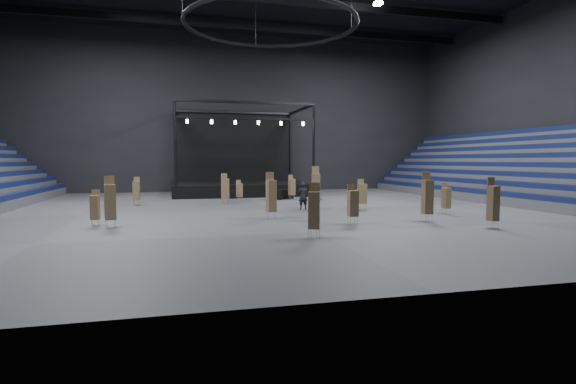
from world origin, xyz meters
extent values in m
plane|color=#434345|center=(0.00, 0.00, 0.00)|extent=(50.00, 50.00, 0.00)
cube|color=black|center=(0.00, 21.00, 9.00)|extent=(50.00, 0.20, 18.00)
cube|color=black|center=(25.00, 0.00, 9.00)|extent=(0.20, 42.00, 18.00)
cube|color=#47484A|center=(21.40, 0.00, 0.38)|extent=(7.20, 40.00, 0.75)
cube|color=black|center=(18.12, 0.00, 0.95)|extent=(0.59, 40.00, 0.40)
cube|color=#47484A|center=(21.85, 0.00, 0.75)|extent=(6.30, 40.00, 1.50)
cube|color=black|center=(19.02, 0.00, 1.70)|extent=(0.59, 40.00, 0.40)
cube|color=#47484A|center=(22.30, 0.00, 1.12)|extent=(5.40, 40.00, 2.25)
cube|color=black|center=(19.91, 0.00, 2.45)|extent=(0.59, 40.00, 0.40)
cube|color=#47484A|center=(22.75, 0.00, 1.50)|extent=(4.50, 40.00, 3.00)
cube|color=black|center=(20.82, 0.00, 3.20)|extent=(0.59, 40.00, 0.40)
cube|color=#47484A|center=(23.20, 0.00, 1.88)|extent=(3.60, 40.00, 3.75)
cube|color=black|center=(21.71, 0.00, 3.95)|extent=(0.59, 40.00, 0.40)
cube|color=#47484A|center=(23.65, 0.00, 2.25)|extent=(2.70, 40.00, 4.50)
cube|color=black|center=(22.61, 0.00, 4.70)|extent=(0.59, 40.00, 0.40)
cube|color=#47484A|center=(24.10, 0.00, 2.62)|extent=(1.80, 40.00, 5.25)
cube|color=black|center=(23.52, 0.00, 5.45)|extent=(0.59, 40.00, 0.40)
cube|color=#47484A|center=(24.55, 0.00, 3.00)|extent=(0.90, 40.00, 6.00)
cube|color=black|center=(24.41, 0.00, 6.20)|extent=(0.59, 40.00, 0.40)
cube|color=black|center=(0.00, 15.50, 0.60)|extent=(14.00, 10.00, 1.20)
cube|color=black|center=(0.00, 20.30, 5.20)|extent=(13.30, 0.30, 8.00)
cylinder|color=black|center=(-6.60, 10.90, 5.10)|extent=(0.24, 0.24, 7.80)
cylinder|color=black|center=(-6.60, 20.10, 5.10)|extent=(0.24, 0.24, 7.80)
cylinder|color=black|center=(6.60, 10.90, 5.10)|extent=(0.24, 0.24, 7.80)
cylinder|color=black|center=(6.60, 20.10, 5.10)|extent=(0.24, 0.24, 7.80)
cube|color=black|center=(0.00, 10.90, 9.00)|extent=(13.40, 0.25, 0.25)
cube|color=black|center=(0.00, 20.10, 9.00)|extent=(13.40, 0.25, 0.25)
cube|color=black|center=(0.00, 10.90, 7.50)|extent=(13.40, 0.20, 0.20)
cylinder|color=white|center=(-5.50, 10.90, 7.10)|extent=(0.24, 0.24, 0.35)
cylinder|color=white|center=(-3.30, 10.90, 7.10)|extent=(0.24, 0.24, 0.35)
cylinder|color=white|center=(-1.10, 10.90, 7.10)|extent=(0.24, 0.24, 0.35)
cylinder|color=white|center=(1.10, 10.90, 7.10)|extent=(0.24, 0.24, 0.35)
cylinder|color=white|center=(3.30, 10.90, 7.10)|extent=(0.24, 0.24, 0.35)
cylinder|color=white|center=(5.50, 10.90, 7.10)|extent=(0.24, 0.24, 0.35)
torus|color=black|center=(0.00, 0.00, 13.00)|extent=(12.30, 12.30, 0.30)
cylinder|color=black|center=(0.00, 6.00, 15.50)|extent=(0.04, 0.04, 5.00)
cube|color=black|center=(0.00, 15.00, 17.20)|extent=(49.00, 0.35, 0.70)
cube|color=white|center=(10.00, 4.00, 16.60)|extent=(0.60, 0.60, 0.25)
cube|color=black|center=(-1.61, 10.29, 0.38)|extent=(1.26, 0.88, 0.76)
cube|color=black|center=(2.03, 8.16, 0.44)|extent=(1.49, 1.12, 0.89)
cube|color=black|center=(3.26, 8.82, 0.45)|extent=(1.49, 1.13, 0.89)
cylinder|color=silver|center=(3.38, 7.63, 0.21)|extent=(0.03, 0.03, 0.41)
cylinder|color=silver|center=(3.38, 8.02, 0.21)|extent=(0.03, 0.03, 0.41)
cylinder|color=silver|center=(3.77, 7.63, 0.21)|extent=(0.03, 0.03, 0.41)
cylinder|color=silver|center=(3.77, 8.02, 0.21)|extent=(0.03, 0.03, 0.41)
cube|color=#886A4B|center=(3.57, 7.83, 1.15)|extent=(0.61, 0.61, 1.48)
cube|color=#886A4B|center=(3.51, 8.03, 1.84)|extent=(0.47, 0.19, 0.81)
cylinder|color=silver|center=(-10.19, -6.78, 0.22)|extent=(0.03, 0.03, 0.45)
cylinder|color=silver|center=(-10.19, -6.35, 0.22)|extent=(0.03, 0.03, 0.45)
cylinder|color=silver|center=(-9.76, -6.78, 0.22)|extent=(0.03, 0.03, 0.45)
cylinder|color=silver|center=(-9.76, -6.35, 0.22)|extent=(0.03, 0.03, 0.45)
cube|color=#886A4B|center=(-9.97, -6.57, 1.36)|extent=(0.64, 0.64, 1.83)
cube|color=#886A4B|center=(-10.02, -6.35, 2.22)|extent=(0.52, 0.18, 1.01)
cylinder|color=silver|center=(7.26, -8.47, 0.22)|extent=(0.03, 0.03, 0.44)
cylinder|color=silver|center=(7.26, -8.05, 0.22)|extent=(0.03, 0.03, 0.44)
cylinder|color=silver|center=(7.68, -8.47, 0.22)|extent=(0.03, 0.03, 0.44)
cylinder|color=silver|center=(7.68, -8.05, 0.22)|extent=(0.03, 0.03, 0.44)
cube|color=#886A4B|center=(7.47, -8.26, 1.42)|extent=(0.56, 0.56, 1.97)
cube|color=#886A4B|center=(7.49, -8.04, 2.35)|extent=(0.50, 0.10, 1.08)
cylinder|color=silver|center=(6.15, -1.71, 0.22)|extent=(0.03, 0.03, 0.44)
cylinder|color=silver|center=(6.15, -1.29, 0.22)|extent=(0.03, 0.03, 0.44)
cylinder|color=silver|center=(6.56, -1.71, 0.22)|extent=(0.03, 0.03, 0.44)
cylinder|color=silver|center=(6.56, -1.29, 0.22)|extent=(0.03, 0.03, 0.44)
cube|color=#886A4B|center=(6.36, -1.50, 1.15)|extent=(0.59, 0.59, 1.42)
cube|color=#886A4B|center=(6.33, -1.28, 1.81)|extent=(0.51, 0.13, 0.78)
cylinder|color=silver|center=(-9.83, 5.54, 0.20)|extent=(0.03, 0.03, 0.40)
cylinder|color=silver|center=(-9.83, 5.92, 0.20)|extent=(0.03, 0.03, 0.40)
cylinder|color=silver|center=(-9.45, 5.54, 0.20)|extent=(0.03, 0.03, 0.40)
cylinder|color=silver|center=(-9.45, 5.92, 0.20)|extent=(0.03, 0.03, 0.40)
cube|color=#886A4B|center=(-9.64, 5.73, 1.14)|extent=(0.55, 0.55, 1.48)
cube|color=#886A4B|center=(-9.61, 5.93, 1.83)|extent=(0.47, 0.13, 0.81)
cylinder|color=silver|center=(-2.92, 5.11, 0.22)|extent=(0.03, 0.03, 0.43)
cylinder|color=silver|center=(-2.92, 5.52, 0.22)|extent=(0.03, 0.03, 0.43)
cylinder|color=silver|center=(-2.51, 5.11, 0.22)|extent=(0.03, 0.03, 0.43)
cylinder|color=silver|center=(-2.51, 5.52, 0.22)|extent=(0.03, 0.03, 0.43)
cube|color=#886A4B|center=(-2.71, 5.32, 1.25)|extent=(0.63, 0.63, 1.64)
cube|color=#886A4B|center=(-2.77, 5.52, 2.02)|extent=(0.49, 0.19, 0.90)
cylinder|color=silver|center=(-11.04, -5.77, 0.18)|extent=(0.03, 0.03, 0.35)
cylinder|color=silver|center=(-11.04, -5.43, 0.18)|extent=(0.03, 0.03, 0.35)
cylinder|color=silver|center=(-10.70, -5.77, 0.18)|extent=(0.03, 0.03, 0.35)
cylinder|color=silver|center=(-10.70, -5.43, 0.18)|extent=(0.03, 0.03, 0.35)
cube|color=#886A4B|center=(-10.87, -5.60, 1.01)|extent=(0.48, 0.48, 1.31)
cube|color=#886A4B|center=(-10.84, -5.43, 1.61)|extent=(0.41, 0.11, 0.72)
cylinder|color=silver|center=(-1.45, 7.10, 0.18)|extent=(0.03, 0.03, 0.37)
cylinder|color=silver|center=(-1.45, 7.45, 0.18)|extent=(0.03, 0.03, 0.37)
cylinder|color=silver|center=(-1.10, 7.10, 0.18)|extent=(0.03, 0.03, 0.37)
cylinder|color=silver|center=(-1.10, 7.45, 0.18)|extent=(0.03, 0.03, 0.37)
cube|color=#886A4B|center=(-1.28, 7.28, 0.97)|extent=(0.55, 0.55, 1.20)
cube|color=#886A4B|center=(-1.33, 7.45, 1.51)|extent=(0.42, 0.18, 0.66)
cylinder|color=silver|center=(-0.78, -12.20, 0.21)|extent=(0.03, 0.03, 0.42)
cylinder|color=silver|center=(-0.78, -11.80, 0.21)|extent=(0.03, 0.03, 0.42)
cylinder|color=silver|center=(-0.38, -12.20, 0.21)|extent=(0.03, 0.03, 0.42)
cylinder|color=silver|center=(-0.38, -11.80, 0.21)|extent=(0.03, 0.03, 0.42)
cube|color=#886A4B|center=(-0.58, -12.00, 1.27)|extent=(0.66, 0.66, 1.69)
cube|color=#886A4B|center=(-0.50, -11.80, 2.06)|extent=(0.48, 0.24, 0.93)
cylinder|color=silver|center=(2.68, -8.40, 0.21)|extent=(0.03, 0.03, 0.43)
cylinder|color=silver|center=(2.68, -7.99, 0.21)|extent=(0.03, 0.03, 0.43)
cylinder|color=silver|center=(3.09, -8.40, 0.21)|extent=(0.03, 0.03, 0.43)
cylinder|color=silver|center=(3.09, -7.99, 0.21)|extent=(0.03, 0.03, 0.43)
cube|color=#886A4B|center=(2.88, -8.20, 1.14)|extent=(0.53, 0.53, 1.43)
cube|color=#886A4B|center=(2.89, -7.98, 1.81)|extent=(0.49, 0.08, 0.79)
cylinder|color=silver|center=(-1.27, -5.14, 0.22)|extent=(0.03, 0.03, 0.43)
cylinder|color=silver|center=(-1.27, -4.73, 0.22)|extent=(0.03, 0.03, 0.43)
cylinder|color=silver|center=(-0.86, -5.14, 0.22)|extent=(0.03, 0.03, 0.43)
cylinder|color=silver|center=(-0.86, -4.73, 0.22)|extent=(0.03, 0.03, 0.43)
cube|color=#886A4B|center=(-1.06, -4.94, 1.39)|extent=(0.60, 0.60, 1.92)
cube|color=#886A4B|center=(-1.10, -4.73, 2.30)|extent=(0.50, 0.15, 1.06)
cylinder|color=silver|center=(3.01, -0.60, 0.23)|extent=(0.03, 0.03, 0.46)
cylinder|color=silver|center=(3.01, -0.16, 0.23)|extent=(0.03, 0.03, 0.46)
cylinder|color=silver|center=(3.44, -0.60, 0.23)|extent=(0.03, 0.03, 0.46)
cylinder|color=silver|center=(3.44, -0.16, 0.23)|extent=(0.03, 0.03, 0.46)
cube|color=#886A4B|center=(3.23, -0.38, 1.52)|extent=(0.62, 0.62, 2.12)
cube|color=#886A4B|center=(3.26, -0.15, 2.53)|extent=(0.53, 0.15, 1.17)
cylinder|color=silver|center=(10.44, -5.57, 0.19)|extent=(0.03, 0.03, 0.38)
cylinder|color=silver|center=(10.44, -5.21, 0.19)|extent=(0.03, 0.03, 0.38)
cylinder|color=silver|center=(10.80, -5.57, 0.19)|extent=(0.03, 0.03, 0.38)
cylinder|color=silver|center=(10.80, -5.21, 0.19)|extent=(0.03, 0.03, 0.38)
cube|color=#886A4B|center=(10.62, -5.39, 1.06)|extent=(0.51, 0.51, 1.36)
cube|color=#886A4B|center=(10.60, -5.20, 1.69)|extent=(0.44, 0.11, 0.75)
cylinder|color=silver|center=(9.19, -11.61, 0.19)|extent=(0.03, 0.03, 0.39)
cylinder|color=silver|center=(9.19, -11.24, 0.19)|extent=(0.03, 0.03, 0.39)
cylinder|color=silver|center=(9.56, -11.61, 0.19)|extent=(0.03, 0.03, 0.39)
cylinder|color=silver|center=(9.56, -11.24, 0.19)|extent=(0.03, 0.03, 0.39)
cube|color=#886A4B|center=(9.38, -11.42, 1.30)|extent=(0.51, 0.51, 1.82)
cube|color=#886A4B|center=(9.35, -11.23, 2.16)|extent=(0.45, 0.11, 1.00)
imported|color=black|center=(2.26, -0.34, 0.98)|extent=(0.74, 0.50, 1.97)
imported|color=black|center=(3.38, -0.57, 0.77)|extent=(0.84, 0.92, 1.54)
camera|label=1|loc=(-6.69, -31.35, 3.52)|focal=28.00mm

